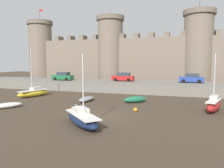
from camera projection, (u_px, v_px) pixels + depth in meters
ground_plane at (105, 116)px, 20.33m from camera, size 160.00×160.00×0.00m
quay_road at (142, 87)px, 38.65m from camera, size 70.35×10.00×1.45m
castle at (151, 54)px, 48.94m from camera, size 64.90×6.55×18.72m
sailboat_near_channel_right at (82, 119)px, 17.24m from camera, size 4.81×4.67×5.67m
sailboat_foreground_centre at (214, 105)px, 22.28m from camera, size 2.34×4.53×5.89m
sailboat_near_channel_left at (34, 93)px, 31.96m from camera, size 2.76×5.41×6.91m
rowboat_midflat_centre at (135, 99)px, 27.19m from camera, size 3.09×2.80×0.80m
rowboat_midflat_left at (86, 99)px, 28.10m from camera, size 1.41×3.37×0.59m
rowboat_midflat_right at (7, 105)px, 23.90m from camera, size 2.58×3.43×0.59m
mooring_buoy_near_channel at (135, 110)px, 22.14m from camera, size 0.41×0.41×0.41m
mooring_buoy_mid_mud at (70, 110)px, 21.80m from camera, size 0.43×0.43×0.43m
car_quay_centre_east at (191, 78)px, 38.01m from camera, size 4.11×1.90×1.62m
car_quay_east at (123, 77)px, 41.36m from camera, size 4.11×1.90×1.62m
car_quay_centre_west at (63, 76)px, 43.28m from camera, size 4.11×1.90×1.62m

